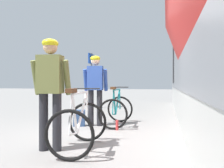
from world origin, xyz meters
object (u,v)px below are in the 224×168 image
object	(u,v)px
cyclist_far_in_blue	(95,84)
water_bottle_near_the_bikes	(117,125)
cyclist_near_in_olive	(50,84)
backpack_on_platform	(79,118)
bicycle_near_white	(80,125)
bicycle_far_teal	(117,110)
platform_sign_post	(91,71)

from	to	relation	value
cyclist_far_in_blue	water_bottle_near_the_bikes	xyz separation A→B (m)	(0.65, -0.36, -0.94)
cyclist_near_in_olive	backpack_on_platform	size ratio (longest dim) A/B	4.40
water_bottle_near_the_bikes	backpack_on_platform	bearing A→B (deg)	168.00
bicycle_near_white	bicycle_far_teal	distance (m)	2.09
bicycle_far_teal	cyclist_near_in_olive	bearing A→B (deg)	-104.01
water_bottle_near_the_bikes	bicycle_near_white	bearing A→B (deg)	-99.03
cyclist_far_in_blue	bicycle_near_white	bearing A→B (deg)	-78.25
bicycle_near_white	water_bottle_near_the_bikes	distance (m)	1.61
cyclist_near_in_olive	bicycle_near_white	distance (m)	0.80
cyclist_near_in_olive	bicycle_near_white	xyz separation A→B (m)	(0.44, 0.14, -0.65)
cyclist_far_in_blue	bicycle_near_white	world-z (taller)	cyclist_far_in_blue
bicycle_near_white	water_bottle_near_the_bikes	xyz separation A→B (m)	(0.25, 1.56, -0.29)
cyclist_near_in_olive	cyclist_far_in_blue	size ratio (longest dim) A/B	1.00
cyclist_near_in_olive	water_bottle_near_the_bikes	world-z (taller)	cyclist_near_in_olive
cyclist_near_in_olive	water_bottle_near_the_bikes	xyz separation A→B (m)	(0.69, 1.70, -0.94)
water_bottle_near_the_bikes	cyclist_near_in_olive	bearing A→B (deg)	-112.01
cyclist_far_in_blue	cyclist_near_in_olive	bearing A→B (deg)	-91.03
bicycle_far_teal	backpack_on_platform	distance (m)	0.96
cyclist_far_in_blue	bicycle_far_teal	size ratio (longest dim) A/B	1.60
bicycle_far_teal	backpack_on_platform	xyz separation A→B (m)	(-0.89, -0.30, -0.20)
cyclist_far_in_blue	backpack_on_platform	distance (m)	0.94
backpack_on_platform	water_bottle_near_the_bikes	xyz separation A→B (m)	(1.02, -0.22, -0.09)
platform_sign_post	bicycle_far_teal	bearing A→B (deg)	-60.81
cyclist_near_in_olive	cyclist_far_in_blue	distance (m)	2.06
bicycle_near_white	bicycle_far_teal	xyz separation A→B (m)	(0.12, 2.08, 0.00)
cyclist_far_in_blue	bicycle_near_white	size ratio (longest dim) A/B	1.53
cyclist_far_in_blue	platform_sign_post	bearing A→B (deg)	111.50
cyclist_near_in_olive	bicycle_near_white	bearing A→B (deg)	17.14
bicycle_far_teal	backpack_on_platform	world-z (taller)	bicycle_far_teal
bicycle_near_white	backpack_on_platform	distance (m)	1.95
water_bottle_near_the_bikes	platform_sign_post	bearing A→B (deg)	117.47
cyclist_near_in_olive	cyclist_far_in_blue	bearing A→B (deg)	88.97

